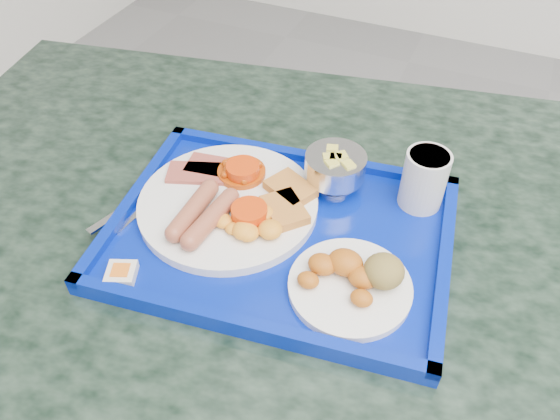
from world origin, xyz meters
name	(u,v)px	position (x,y,z in m)	size (l,w,h in m)	color
table	(296,319)	(-1.13, 0.65, 0.61)	(1.45, 1.10, 0.82)	slate
tray	(280,234)	(-1.15, 0.63, 0.83)	(0.50, 0.39, 0.03)	#031C9B
main_plate	(232,203)	(-1.23, 0.64, 0.85)	(0.26, 0.26, 0.04)	white
bread_plate	(355,279)	(-1.03, 0.58, 0.85)	(0.15, 0.15, 0.05)	white
fruit_bowl	(335,167)	(-1.11, 0.74, 0.88)	(0.09, 0.09, 0.06)	silver
juice_cup	(424,178)	(-0.99, 0.76, 0.88)	(0.06, 0.06, 0.09)	silver
spoon	(161,182)	(-1.35, 0.65, 0.84)	(0.04, 0.16, 0.01)	silver
knife	(137,201)	(-1.36, 0.60, 0.84)	(0.01, 0.17, 0.00)	silver
jam_packet	(121,273)	(-1.30, 0.47, 0.84)	(0.05, 0.05, 0.01)	silver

